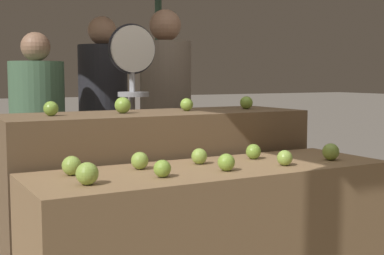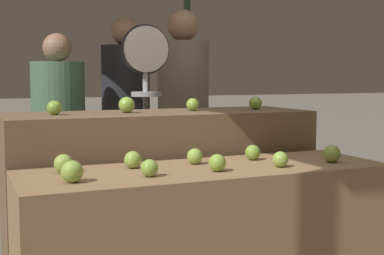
# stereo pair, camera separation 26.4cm
# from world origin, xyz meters

# --- Properties ---
(display_counter_back) EXTENTS (1.64, 0.55, 1.07)m
(display_counter_back) POSITION_xyz_m (0.00, 0.60, 0.54)
(display_counter_back) COLOR brown
(display_counter_back) RESTS_ON ground_plane
(apple_front_0) EXTENTS (0.09, 0.09, 0.09)m
(apple_front_0) POSITION_xyz_m (-0.61, -0.10, 0.91)
(apple_front_0) COLOR #8EB247
(apple_front_0) RESTS_ON display_counter_front
(apple_front_1) EXTENTS (0.07, 0.07, 0.07)m
(apple_front_1) POSITION_xyz_m (-0.30, -0.10, 0.90)
(apple_front_1) COLOR #84AD3D
(apple_front_1) RESTS_ON display_counter_front
(apple_front_2) EXTENTS (0.07, 0.07, 0.07)m
(apple_front_2) POSITION_xyz_m (-0.00, -0.10, 0.90)
(apple_front_2) COLOR #84AD3D
(apple_front_2) RESTS_ON display_counter_front
(apple_front_3) EXTENTS (0.07, 0.07, 0.07)m
(apple_front_3) POSITION_xyz_m (0.31, -0.12, 0.90)
(apple_front_3) COLOR #8EB247
(apple_front_3) RESTS_ON display_counter_front
(apple_front_4) EXTENTS (0.08, 0.08, 0.08)m
(apple_front_4) POSITION_xyz_m (0.60, -0.10, 0.90)
(apple_front_4) COLOR #8EB247
(apple_front_4) RESTS_ON display_counter_front
(apple_front_5) EXTENTS (0.08, 0.08, 0.08)m
(apple_front_5) POSITION_xyz_m (-0.61, 0.12, 0.90)
(apple_front_5) COLOR #8EB247
(apple_front_5) RESTS_ON display_counter_front
(apple_front_6) EXTENTS (0.08, 0.08, 0.08)m
(apple_front_6) POSITION_xyz_m (-0.31, 0.11, 0.90)
(apple_front_6) COLOR #8EB247
(apple_front_6) RESTS_ON display_counter_front
(apple_front_7) EXTENTS (0.07, 0.07, 0.07)m
(apple_front_7) POSITION_xyz_m (-0.01, 0.11, 0.90)
(apple_front_7) COLOR #8EB247
(apple_front_7) RESTS_ON display_counter_front
(apple_front_8) EXTENTS (0.07, 0.07, 0.07)m
(apple_front_8) POSITION_xyz_m (0.29, 0.11, 0.90)
(apple_front_8) COLOR #7AA338
(apple_front_8) RESTS_ON display_counter_front
(apple_back_0) EXTENTS (0.07, 0.07, 0.07)m
(apple_back_0) POSITION_xyz_m (-0.56, 0.59, 1.11)
(apple_back_0) COLOR #7AA338
(apple_back_0) RESTS_ON display_counter_back
(apple_back_1) EXTENTS (0.08, 0.08, 0.08)m
(apple_back_1) POSITION_xyz_m (-0.19, 0.60, 1.12)
(apple_back_1) COLOR #84AD3D
(apple_back_1) RESTS_ON display_counter_back
(apple_back_2) EXTENTS (0.07, 0.07, 0.07)m
(apple_back_2) POSITION_xyz_m (0.19, 0.61, 1.11)
(apple_back_2) COLOR #84AD3D
(apple_back_2) RESTS_ON display_counter_back
(apple_back_3) EXTENTS (0.08, 0.08, 0.08)m
(apple_back_3) POSITION_xyz_m (0.58, 0.59, 1.11)
(apple_back_3) COLOR #84AD3D
(apple_back_3) RESTS_ON display_counter_back
(produce_scale) EXTENTS (0.32, 0.20, 1.60)m
(produce_scale) POSITION_xyz_m (0.11, 1.18, 1.18)
(produce_scale) COLOR #99999E
(produce_scale) RESTS_ON ground_plane
(person_vendor_at_scale) EXTENTS (0.41, 0.41, 1.75)m
(person_vendor_at_scale) POSITION_xyz_m (0.51, 1.51, 1.01)
(person_vendor_at_scale) COLOR #2D2D38
(person_vendor_at_scale) RESTS_ON ground_plane
(person_customer_left) EXTENTS (0.49, 0.49, 1.75)m
(person_customer_left) POSITION_xyz_m (0.26, 2.15, 1.00)
(person_customer_left) COLOR #2D2D38
(person_customer_left) RESTS_ON ground_plane
(person_customer_right) EXTENTS (0.49, 0.49, 1.58)m
(person_customer_right) POSITION_xyz_m (-0.33, 1.89, 0.90)
(person_customer_right) COLOR #2D2D38
(person_customer_right) RESTS_ON ground_plane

